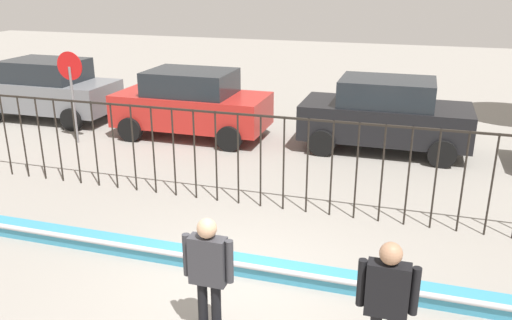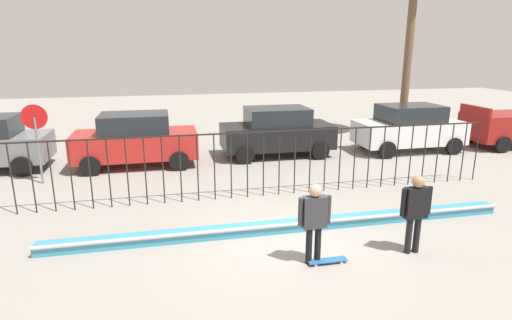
{
  "view_description": "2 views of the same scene",
  "coord_description": "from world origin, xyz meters",
  "px_view_note": "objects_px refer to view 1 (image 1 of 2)",
  "views": [
    {
      "loc": [
        2.32,
        -6.47,
        4.45
      ],
      "look_at": [
        -0.35,
        2.19,
        1.23
      ],
      "focal_mm": 37.1,
      "sensor_mm": 36.0,
      "label": 1
    },
    {
      "loc": [
        -2.69,
        -8.32,
        4.19
      ],
      "look_at": [
        -0.37,
        2.18,
        1.28
      ],
      "focal_mm": 29.49,
      "sensor_mm": 36.0,
      "label": 2
    }
  ],
  "objects_px": {
    "stop_sign": "(72,85)",
    "parked_car_red": "(192,103)",
    "camera_operator": "(387,297)",
    "skateboarder": "(208,267)",
    "parked_car_black": "(385,114)",
    "parked_car_gray": "(48,89)"
  },
  "relations": [
    {
      "from": "parked_car_black",
      "to": "stop_sign",
      "type": "height_order",
      "value": "stop_sign"
    },
    {
      "from": "camera_operator",
      "to": "stop_sign",
      "type": "distance_m",
      "value": 11.03
    },
    {
      "from": "parked_car_gray",
      "to": "camera_operator",
      "type": "bearing_deg",
      "value": -40.04
    },
    {
      "from": "parked_car_gray",
      "to": "parked_car_red",
      "type": "relative_size",
      "value": 1.0
    },
    {
      "from": "skateboarder",
      "to": "parked_car_gray",
      "type": "height_order",
      "value": "parked_car_gray"
    },
    {
      "from": "parked_car_black",
      "to": "stop_sign",
      "type": "bearing_deg",
      "value": -163.42
    },
    {
      "from": "camera_operator",
      "to": "stop_sign",
      "type": "height_order",
      "value": "stop_sign"
    },
    {
      "from": "camera_operator",
      "to": "stop_sign",
      "type": "relative_size",
      "value": 0.68
    },
    {
      "from": "parked_car_black",
      "to": "stop_sign",
      "type": "relative_size",
      "value": 1.72
    },
    {
      "from": "parked_car_red",
      "to": "stop_sign",
      "type": "bearing_deg",
      "value": -150.21
    },
    {
      "from": "camera_operator",
      "to": "parked_car_red",
      "type": "relative_size",
      "value": 0.39
    },
    {
      "from": "parked_car_black",
      "to": "camera_operator",
      "type": "bearing_deg",
      "value": -81.77
    },
    {
      "from": "stop_sign",
      "to": "parked_car_red",
      "type": "bearing_deg",
      "value": 27.7
    },
    {
      "from": "camera_operator",
      "to": "parked_car_red",
      "type": "bearing_deg",
      "value": -26.93
    },
    {
      "from": "skateboarder",
      "to": "parked_car_gray",
      "type": "relative_size",
      "value": 0.38
    },
    {
      "from": "skateboarder",
      "to": "parked_car_red",
      "type": "height_order",
      "value": "parked_car_red"
    },
    {
      "from": "camera_operator",
      "to": "stop_sign",
      "type": "bearing_deg",
      "value": -10.33
    },
    {
      "from": "parked_car_gray",
      "to": "stop_sign",
      "type": "distance_m",
      "value": 3.07
    },
    {
      "from": "parked_car_gray",
      "to": "stop_sign",
      "type": "height_order",
      "value": "stop_sign"
    },
    {
      "from": "skateboarder",
      "to": "parked_car_black",
      "type": "relative_size",
      "value": 0.38
    },
    {
      "from": "camera_operator",
      "to": "parked_car_black",
      "type": "bearing_deg",
      "value": -58.9
    },
    {
      "from": "parked_car_red",
      "to": "stop_sign",
      "type": "xyz_separation_m",
      "value": [
        -2.82,
        -1.48,
        0.64
      ]
    }
  ]
}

